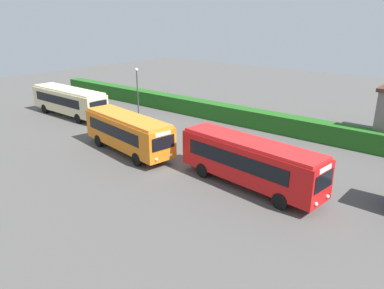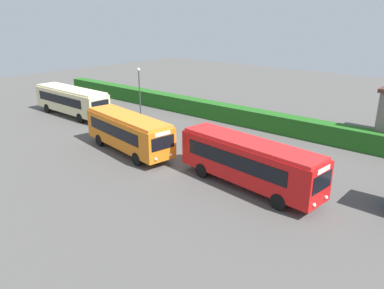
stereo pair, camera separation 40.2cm
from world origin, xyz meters
TOP-DOWN VIEW (x-y plane):
  - ground_plane at (0.00, 0.00)m, footprint 104.46×104.46m
  - bus_cream at (-19.73, 2.13)m, footprint 10.63×2.66m
  - bus_orange at (-6.10, -1.45)m, footprint 9.58×3.80m
  - bus_red at (4.74, -0.81)m, footprint 10.26×3.47m
  - person_left at (6.25, 1.97)m, footprint 0.54×0.44m
  - hedge_row at (0.00, 11.20)m, footprint 64.23×1.58m
  - lamppost at (-14.34, 7.27)m, footprint 0.36×0.36m

SIDE VIEW (x-z plane):
  - ground_plane at x=0.00m, z-range 0.00..0.00m
  - hedge_row at x=0.00m, z-range 0.00..1.71m
  - person_left at x=6.25m, z-range 0.05..1.84m
  - bus_cream at x=-19.73m, z-range 0.25..3.25m
  - bus_orange at x=-6.10m, z-range 0.24..3.27m
  - bus_red at x=4.74m, z-range 0.24..3.38m
  - lamppost at x=-14.34m, z-range 0.67..5.82m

